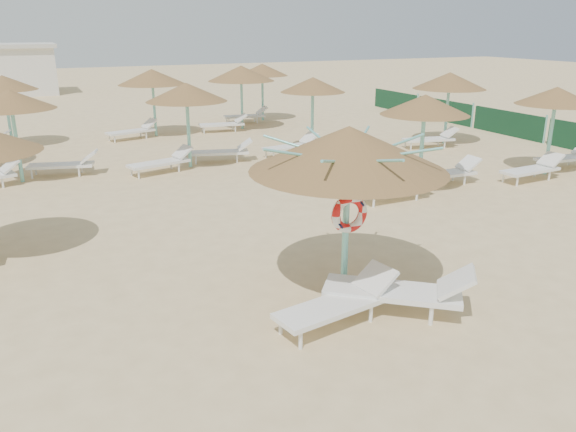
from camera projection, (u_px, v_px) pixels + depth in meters
name	position (u px, v px, depth m)	size (l,w,h in m)	color
ground	(326.00, 301.00, 9.30)	(120.00, 120.00, 0.00)	#DDBF87
main_palapa	(348.00, 150.00, 8.84)	(3.18, 3.18, 2.85)	#73C8BD
lounger_main_a	(340.00, 302.00, 8.51)	(2.10, 0.95, 0.74)	white
lounger_main_b	(402.00, 290.00, 8.80)	(2.22, 1.96, 0.83)	white
palapa_field	(214.00, 89.00, 19.17)	(20.72, 16.05, 2.72)	#73C8BD
windbreak_fence	(508.00, 123.00, 23.26)	(0.08, 19.84, 1.10)	#1A5029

